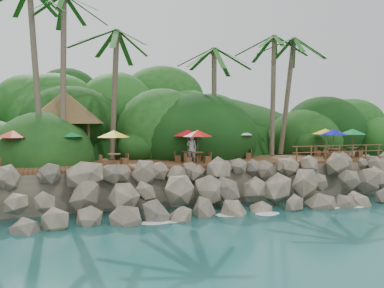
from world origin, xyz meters
name	(u,v)px	position (x,y,z in m)	size (l,w,h in m)	color
ground	(232,217)	(0.00, 0.00, 0.00)	(140.00, 140.00, 0.00)	#19514F
land_base	(154,165)	(0.00, 16.00, 1.05)	(32.00, 25.20, 2.10)	gray
jungle_hill	(137,168)	(0.00, 23.50, 0.00)	(44.80, 28.00, 15.40)	#143811
seawall	(216,189)	(0.00, 2.00, 1.15)	(29.00, 4.00, 2.30)	gray
terrace	(192,163)	(0.00, 6.00, 2.20)	(26.00, 5.00, 0.20)	brown
jungle_foliage	(157,179)	(0.00, 15.00, 0.00)	(44.00, 16.00, 12.00)	#143811
foam_line	(229,215)	(0.00, 0.30, 0.03)	(25.20, 0.80, 0.06)	white
palms	(173,24)	(-0.42, 8.70, 11.56)	(24.08, 6.57, 12.24)	brown
palapa	(65,107)	(-7.59, 10.10, 5.79)	(5.22, 5.22, 4.60)	brown
dining_clusters	(196,135)	(0.17, 5.68, 3.98)	(25.47, 4.39, 2.03)	brown
railing	(339,151)	(9.53, 3.65, 2.91)	(7.20, 0.10, 1.00)	brown
waiter	(192,148)	(-0.20, 5.49, 3.15)	(0.62, 0.41, 1.71)	silver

